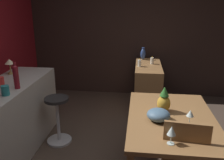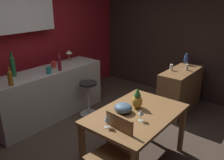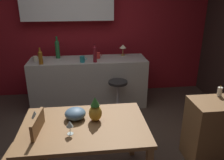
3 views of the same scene
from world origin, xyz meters
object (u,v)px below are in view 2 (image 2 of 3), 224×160
object	(u,v)px
sideboard_cabinet	(180,90)
counter_lamp	(69,53)
bar_stool	(89,98)
cup_red	(54,64)
wine_bottle_ruby	(59,62)
chair_near_window	(112,152)
wine_bottle_green	(13,65)
fruit_bowl	(123,108)
wine_glass_left	(107,118)
pillar_candle_tall	(171,67)
wine_bottle_amber	(10,77)
pineapple_centerpiece	(137,99)
wine_glass_right	(141,112)
pillar_candle_short	(187,67)
vase_ceramic_blue	(186,59)
dining_table	(136,119)
cup_teal	(49,70)

from	to	relation	value
sideboard_cabinet	counter_lamp	xyz separation A→B (m)	(-1.07, 1.92, 0.65)
bar_stool	cup_red	xyz separation A→B (m)	(-0.30, 0.56, 0.61)
wine_bottle_ruby	counter_lamp	distance (m)	0.67
chair_near_window	wine_bottle_green	world-z (taller)	wine_bottle_green
fruit_bowl	bar_stool	bearing A→B (deg)	62.86
fruit_bowl	cup_red	xyz separation A→B (m)	(0.35, 1.83, 0.15)
wine_glass_left	fruit_bowl	size ratio (longest dim) A/B	0.71
sideboard_cabinet	wine_glass_left	size ratio (longest dim) A/B	6.86
chair_near_window	pillar_candle_tall	size ratio (longest dim) A/B	6.51
cup_red	wine_bottle_amber	bearing A→B (deg)	-165.37
chair_near_window	pineapple_centerpiece	world-z (taller)	pineapple_centerpiece
bar_stool	wine_glass_right	distance (m)	1.78
pillar_candle_short	vase_ceramic_blue	xyz separation A→B (m)	(0.33, 0.16, 0.05)
dining_table	wine_glass_right	distance (m)	0.28
vase_ceramic_blue	wine_glass_left	bearing A→B (deg)	-175.41
cup_teal	pillar_candle_short	world-z (taller)	cup_teal
pineapple_centerpiece	counter_lamp	distance (m)	2.14
wine_bottle_ruby	wine_bottle_green	world-z (taller)	wine_bottle_green
dining_table	chair_near_window	bearing A→B (deg)	-174.18
wine_glass_left	pineapple_centerpiece	distance (m)	0.62
wine_bottle_green	counter_lamp	xyz separation A→B (m)	(1.21, 0.04, -0.02)
chair_near_window	cup_red	xyz separation A→B (m)	(0.82, 2.03, 0.45)
wine_glass_right	cup_teal	bearing A→B (deg)	86.35
chair_near_window	wine_bottle_ruby	size ratio (longest dim) A/B	2.91
chair_near_window	pillar_candle_short	size ratio (longest dim) A/B	6.56
fruit_bowl	cup_red	bearing A→B (deg)	79.07
fruit_bowl	wine_bottle_amber	distance (m)	1.71
bar_stool	cup_teal	size ratio (longest dim) A/B	5.47
wine_glass_left	pillar_candle_tall	xyz separation A→B (m)	(2.17, 0.28, 0.02)
dining_table	fruit_bowl	xyz separation A→B (m)	(-0.09, 0.14, 0.15)
wine_glass_right	pineapple_centerpiece	distance (m)	0.34
wine_bottle_ruby	cup_red	distance (m)	0.27
wine_bottle_amber	counter_lamp	size ratio (longest dim) A/B	1.34
sideboard_cabinet	chair_near_window	distance (m)	2.40
fruit_bowl	cup_red	distance (m)	1.87
pineapple_centerpiece	wine_bottle_amber	size ratio (longest dim) A/B	0.99
wine_glass_left	counter_lamp	size ratio (longest dim) A/B	0.76
pillar_candle_short	cup_red	bearing A→B (deg)	131.21
fruit_bowl	wine_bottle_green	bearing A→B (deg)	100.70
chair_near_window	bar_stool	bearing A→B (deg)	52.71
chair_near_window	counter_lamp	bearing A→B (deg)	58.85
wine_bottle_green	cup_teal	bearing A→B (deg)	-35.87
cup_teal	cup_red	bearing A→B (deg)	39.10
chair_near_window	bar_stool	size ratio (longest dim) A/B	1.40
pineapple_centerpiece	sideboard_cabinet	bearing A→B (deg)	3.82
bar_stool	pillar_candle_short	world-z (taller)	pillar_candle_short
vase_ceramic_blue	wine_bottle_green	bearing A→B (deg)	146.18
dining_table	cup_red	bearing A→B (deg)	82.50
cup_teal	counter_lamp	xyz separation A→B (m)	(0.76, 0.36, 0.11)
chair_near_window	wine_glass_left	xyz separation A→B (m)	(0.06, 0.12, 0.36)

